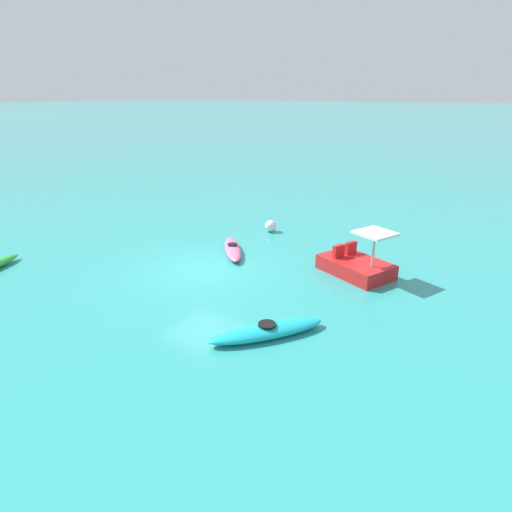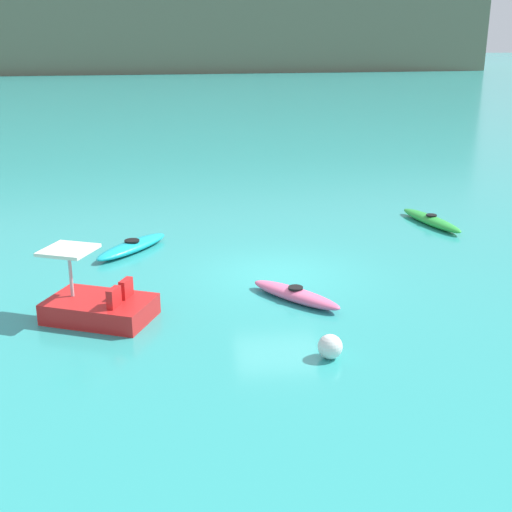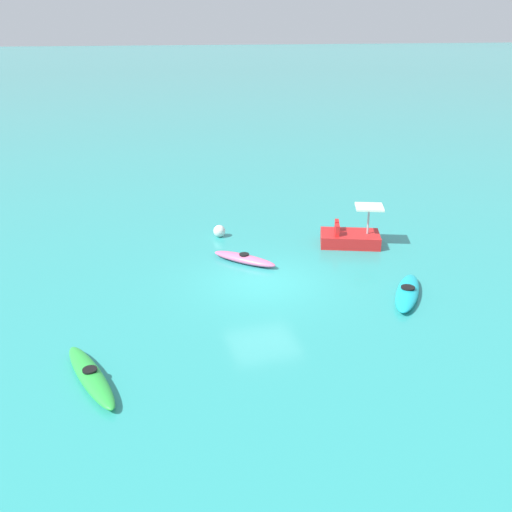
{
  "view_description": "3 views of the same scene",
  "coord_description": "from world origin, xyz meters",
  "px_view_note": "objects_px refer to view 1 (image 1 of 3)",
  "views": [
    {
      "loc": [
        -9.37,
        10.67,
        5.82
      ],
      "look_at": [
        -1.78,
        -0.72,
        0.66
      ],
      "focal_mm": 30.41,
      "sensor_mm": 36.0,
      "label": 1
    },
    {
      "loc": [
        -2.34,
        -17.06,
        6.26
      ],
      "look_at": [
        -0.66,
        -0.02,
        0.57
      ],
      "focal_mm": 45.89,
      "sensor_mm": 36.0,
      "label": 2
    },
    {
      "loc": [
        5.59,
        17.71,
        8.38
      ],
      "look_at": [
        0.05,
        -0.71,
        0.74
      ],
      "focal_mm": 40.42,
      "sensor_mm": 36.0,
      "label": 3
    }
  ],
  "objects_px": {
    "kayak_cyan": "(267,331)",
    "buoy_white": "(271,226)",
    "kayak_pink": "(233,249)",
    "pedal_boat_red": "(356,265)"
  },
  "relations": [
    {
      "from": "kayak_cyan",
      "to": "buoy_white",
      "type": "bearing_deg",
      "value": -58.74
    },
    {
      "from": "kayak_cyan",
      "to": "kayak_pink",
      "type": "xyz_separation_m",
      "value": [
        4.41,
        -4.47,
        -0.0
      ]
    },
    {
      "from": "kayak_cyan",
      "to": "kayak_pink",
      "type": "relative_size",
      "value": 1.21
    },
    {
      "from": "kayak_cyan",
      "to": "pedal_boat_red",
      "type": "relative_size",
      "value": 1.05
    },
    {
      "from": "kayak_pink",
      "to": "pedal_boat_red",
      "type": "bearing_deg",
      "value": -172.08
    },
    {
      "from": "kayak_pink",
      "to": "pedal_boat_red",
      "type": "relative_size",
      "value": 0.87
    },
    {
      "from": "kayak_pink",
      "to": "buoy_white",
      "type": "relative_size",
      "value": 4.68
    },
    {
      "from": "kayak_pink",
      "to": "kayak_cyan",
      "type": "bearing_deg",
      "value": 134.57
    },
    {
      "from": "kayak_cyan",
      "to": "buoy_white",
      "type": "distance_m",
      "value": 8.93
    },
    {
      "from": "kayak_cyan",
      "to": "kayak_pink",
      "type": "bearing_deg",
      "value": -45.43
    }
  ]
}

